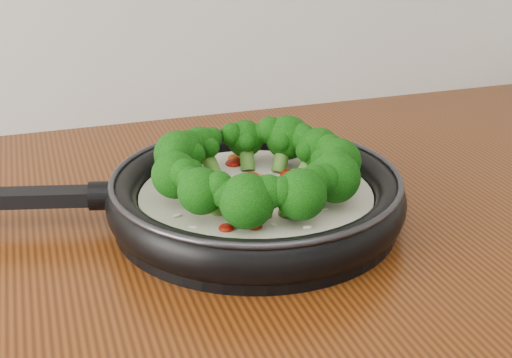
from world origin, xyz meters
name	(u,v)px	position (x,y,z in m)	size (l,w,h in m)	color
skillet	(254,190)	(0.08, 1.11, 0.94)	(0.54, 0.40, 0.10)	black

